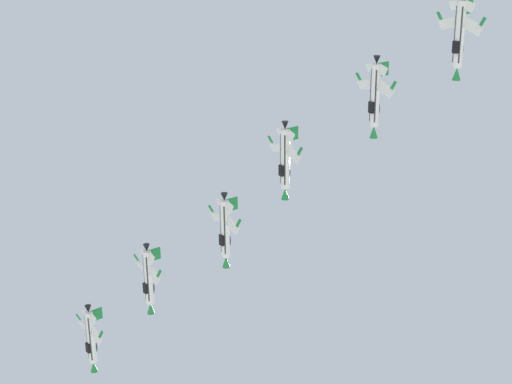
{
  "coord_description": "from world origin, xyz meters",
  "views": [
    {
      "loc": [
        3.34,
        -2.31,
        1.66
      ],
      "look_at": [
        -24.61,
        45.02,
        147.21
      ],
      "focal_mm": 55.44,
      "sensor_mm": 36.0,
      "label": 1
    }
  ],
  "objects_px": {
    "fighter_jet_left_outer": "(285,160)",
    "fighter_jet_right_outer": "(375,97)",
    "fighter_jet_lead": "(91,338)",
    "fighter_jet_right_wing": "(225,230)",
    "fighter_jet_trail_slot": "(460,36)",
    "fighter_jet_left_wing": "(149,279)"
  },
  "relations": [
    {
      "from": "fighter_jet_right_wing",
      "to": "fighter_jet_lead",
      "type": "bearing_deg",
      "value": 139.12
    },
    {
      "from": "fighter_jet_lead",
      "to": "fighter_jet_trail_slot",
      "type": "xyz_separation_m",
      "value": [
        93.95,
        -18.43,
        -1.4
      ]
    },
    {
      "from": "fighter_jet_right_wing",
      "to": "fighter_jet_right_outer",
      "type": "bearing_deg",
      "value": -41.75
    },
    {
      "from": "fighter_jet_right_wing",
      "to": "fighter_jet_right_outer",
      "type": "relative_size",
      "value": 1.0
    },
    {
      "from": "fighter_jet_left_outer",
      "to": "fighter_jet_left_wing",
      "type": "bearing_deg",
      "value": 137.59
    },
    {
      "from": "fighter_jet_lead",
      "to": "fighter_jet_trail_slot",
      "type": "distance_m",
      "value": 95.75
    },
    {
      "from": "fighter_jet_lead",
      "to": "fighter_jet_trail_slot",
      "type": "bearing_deg",
      "value": -40.93
    },
    {
      "from": "fighter_jet_left_outer",
      "to": "fighter_jet_right_outer",
      "type": "height_order",
      "value": "fighter_jet_right_outer"
    },
    {
      "from": "fighter_jet_left_wing",
      "to": "fighter_jet_left_outer",
      "type": "height_order",
      "value": "fighter_jet_left_wing"
    },
    {
      "from": "fighter_jet_right_outer",
      "to": "fighter_jet_right_wing",
      "type": "bearing_deg",
      "value": 138.25
    },
    {
      "from": "fighter_jet_left_wing",
      "to": "fighter_jet_left_outer",
      "type": "relative_size",
      "value": 1.0
    },
    {
      "from": "fighter_jet_right_wing",
      "to": "fighter_jet_left_outer",
      "type": "xyz_separation_m",
      "value": [
        17.12,
        -5.89,
        2.26
      ]
    },
    {
      "from": "fighter_jet_left_wing",
      "to": "fighter_jet_right_outer",
      "type": "relative_size",
      "value": 1.0
    },
    {
      "from": "fighter_jet_right_outer",
      "to": "fighter_jet_trail_slot",
      "type": "bearing_deg",
      "value": -39.29
    },
    {
      "from": "fighter_jet_right_wing",
      "to": "fighter_jet_right_outer",
      "type": "xyz_separation_m",
      "value": [
        38.03,
        -8.03,
        2.85
      ]
    },
    {
      "from": "fighter_jet_lead",
      "to": "fighter_jet_right_outer",
      "type": "xyz_separation_m",
      "value": [
        75.67,
        -15.38,
        1.43
      ]
    },
    {
      "from": "fighter_jet_left_wing",
      "to": "fighter_jet_right_outer",
      "type": "height_order",
      "value": "fighter_jet_left_wing"
    },
    {
      "from": "fighter_jet_right_outer",
      "to": "fighter_jet_trail_slot",
      "type": "relative_size",
      "value": 1.0
    },
    {
      "from": "fighter_jet_left_outer",
      "to": "fighter_jet_lead",
      "type": "bearing_deg",
      "value": 136.58
    },
    {
      "from": "fighter_jet_left_outer",
      "to": "fighter_jet_right_outer",
      "type": "distance_m",
      "value": 21.02
    },
    {
      "from": "fighter_jet_lead",
      "to": "fighter_jet_left_wing",
      "type": "xyz_separation_m",
      "value": [
        17.45,
        -4.91,
        1.84
      ]
    },
    {
      "from": "fighter_jet_lead",
      "to": "fighter_jet_left_wing",
      "type": "bearing_deg",
      "value": -45.54
    }
  ]
}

